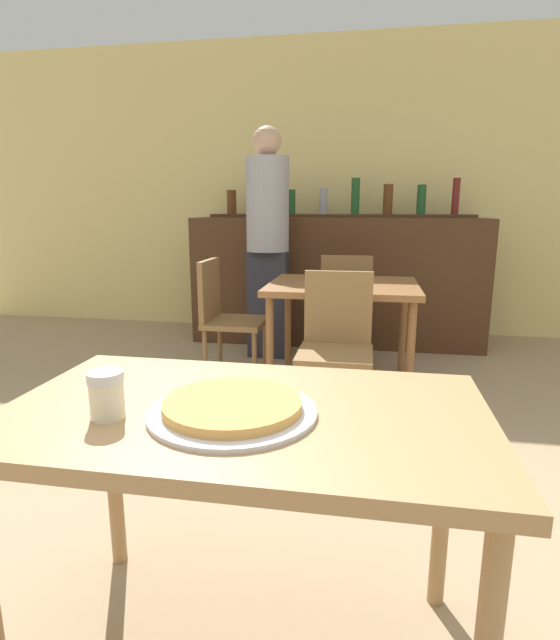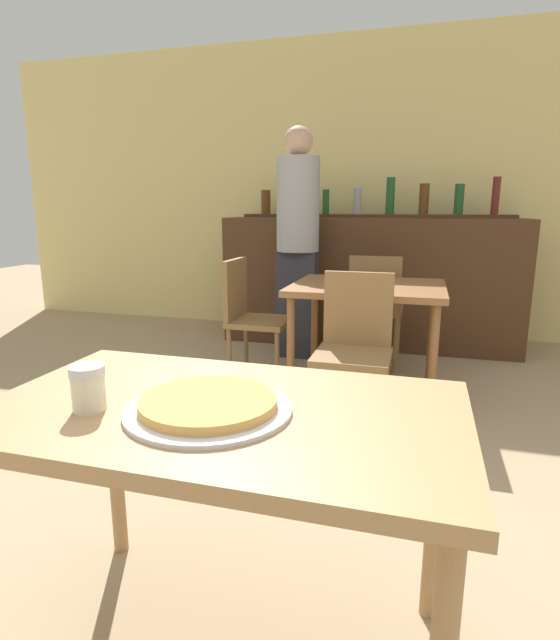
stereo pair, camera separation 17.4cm
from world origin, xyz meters
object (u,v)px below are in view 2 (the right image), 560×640
chair_far_side_left (250,312)px  cheese_shaker (88,388)px  pizza_tray (209,405)px  person_standing (298,235)px  chair_far_side_front (355,341)px  chair_far_side_back (375,303)px

chair_far_side_left → cheese_shaker: size_ratio=7.76×
pizza_tray → person_standing: (-0.50, 2.90, 0.25)m
chair_far_side_front → person_standing: bearing=116.4°
chair_far_side_front → chair_far_side_back: bearing=90.0°
cheese_shaker → chair_far_side_front: bearing=75.5°
person_standing → cheese_shaker: bearing=-85.8°
chair_far_side_left → person_standing: size_ratio=0.48×
cheese_shaker → person_standing: bearing=94.2°
chair_far_side_left → cheese_shaker: 2.29m
chair_far_side_left → pizza_tray: 2.28m
chair_far_side_left → pizza_tray: (0.66, -2.17, 0.24)m
chair_far_side_left → chair_far_side_front: bearing=-125.6°
pizza_tray → cheese_shaker: bearing=-166.0°
chair_far_side_left → cheese_shaker: chair_far_side_left is taller
chair_far_side_front → cheese_shaker: 1.74m
chair_far_side_front → chair_far_side_left: bearing=144.4°
chair_far_side_back → cheese_shaker: (-0.43, -2.82, 0.28)m
person_standing → chair_far_side_front: bearing=-63.6°
cheese_shaker → person_standing: person_standing is taller
pizza_tray → person_standing: size_ratio=0.22×
chair_far_side_back → person_standing: 0.83m
pizza_tray → person_standing: person_standing is taller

